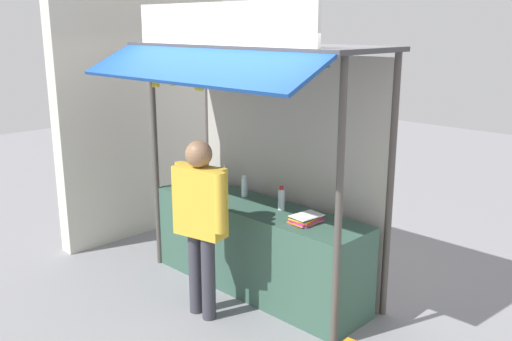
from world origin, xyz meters
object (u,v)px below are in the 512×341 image
(water_bottle_back_left, at_px, (244,187))
(water_bottle_center, at_px, (204,175))
(magazine_stack_front_left, at_px, (188,182))
(vendor_person, at_px, (200,213))
(banana_bunch_rightmost, at_px, (172,79))
(banana_bunch_inner_left, at_px, (156,80))
(banana_bunch_leftmost, at_px, (248,84))
(banana_bunch_inner_right, at_px, (199,82))
(magazine_stack_rear_center, at_px, (306,219))
(water_bottle_far_right, at_px, (281,199))

(water_bottle_back_left, bearing_deg, water_bottle_center, -172.85)
(magazine_stack_front_left, distance_m, vendor_person, 1.27)
(banana_bunch_rightmost, bearing_deg, banana_bunch_inner_left, -179.37)
(banana_bunch_leftmost, xyz_separation_m, banana_bunch_inner_right, (-0.62, 0.00, -0.03))
(banana_bunch_inner_left, bearing_deg, banana_bunch_leftmost, 0.13)
(banana_bunch_inner_left, bearing_deg, banana_bunch_rightmost, 0.63)
(banana_bunch_rightmost, relative_size, banana_bunch_inner_left, 0.88)
(magazine_stack_rear_center, distance_m, vendor_person, 0.93)
(water_bottle_center, height_order, water_bottle_far_right, water_bottle_center)
(banana_bunch_inner_left, bearing_deg, water_bottle_far_right, 21.44)
(banana_bunch_leftmost, bearing_deg, banana_bunch_inner_right, 179.96)
(water_bottle_center, height_order, banana_bunch_leftmost, banana_bunch_leftmost)
(water_bottle_center, distance_m, magazine_stack_rear_center, 1.49)
(water_bottle_far_right, bearing_deg, banana_bunch_inner_right, -139.95)
(magazine_stack_rear_center, distance_m, banana_bunch_rightmost, 1.83)
(banana_bunch_rightmost, distance_m, banana_bunch_inner_left, 0.27)
(water_bottle_far_right, relative_size, banana_bunch_inner_left, 0.74)
(magazine_stack_front_left, xyz_separation_m, banana_bunch_leftmost, (1.31, -0.39, 1.17))
(banana_bunch_rightmost, xyz_separation_m, vendor_person, (0.76, -0.32, -1.09))
(water_bottle_center, xyz_separation_m, magazine_stack_rear_center, (1.48, -0.09, -0.11))
(water_bottle_back_left, distance_m, magazine_stack_rear_center, 0.96)
(water_bottle_center, bearing_deg, magazine_stack_rear_center, -3.45)
(magazine_stack_rear_center, relative_size, banana_bunch_rightmost, 1.13)
(water_bottle_far_right, bearing_deg, banana_bunch_inner_left, -158.56)
(water_bottle_back_left, relative_size, banana_bunch_leftmost, 0.87)
(banana_bunch_leftmost, xyz_separation_m, banana_bunch_inner_left, (-1.29, -0.00, -0.05))
(banana_bunch_rightmost, height_order, banana_bunch_inner_left, same)
(water_bottle_far_right, relative_size, banana_bunch_leftmost, 0.89)
(magazine_stack_front_left, height_order, banana_bunch_leftmost, banana_bunch_leftmost)
(magazine_stack_rear_center, bearing_deg, water_bottle_far_right, 164.11)
(magazine_stack_front_left, height_order, vendor_person, vendor_person)
(water_bottle_back_left, height_order, banana_bunch_leftmost, banana_bunch_leftmost)
(vendor_person, bearing_deg, banana_bunch_inner_left, 150.58)
(water_bottle_center, bearing_deg, banana_bunch_inner_left, -108.37)
(banana_bunch_rightmost, xyz_separation_m, banana_bunch_inner_left, (-0.26, -0.00, -0.02))
(water_bottle_far_right, bearing_deg, banana_bunch_leftmost, -84.62)
(magazine_stack_front_left, relative_size, magazine_stack_rear_center, 0.94)
(banana_bunch_inner_right, distance_m, banana_bunch_rightmost, 0.40)
(banana_bunch_inner_right, xyz_separation_m, banana_bunch_rightmost, (-0.40, -0.00, 0.01))
(magazine_stack_rear_center, bearing_deg, vendor_person, -131.70)
(magazine_stack_front_left, bearing_deg, banana_bunch_leftmost, -16.43)
(water_bottle_back_left, relative_size, banana_bunch_inner_left, 0.73)
(water_bottle_center, distance_m, banana_bunch_inner_left, 1.14)
(water_bottle_far_right, distance_m, banana_bunch_leftmost, 1.21)
(water_bottle_back_left, xyz_separation_m, magazine_stack_front_left, (-0.72, -0.14, -0.06))
(magazine_stack_rear_center, height_order, banana_bunch_rightmost, banana_bunch_rightmost)
(magazine_stack_front_left, height_order, banana_bunch_inner_left, banana_bunch_inner_left)
(water_bottle_far_right, bearing_deg, banana_bunch_rightmost, -153.60)
(water_bottle_center, bearing_deg, water_bottle_back_left, 7.15)
(magazine_stack_rear_center, xyz_separation_m, banana_bunch_leftmost, (-0.35, -0.37, 1.18))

